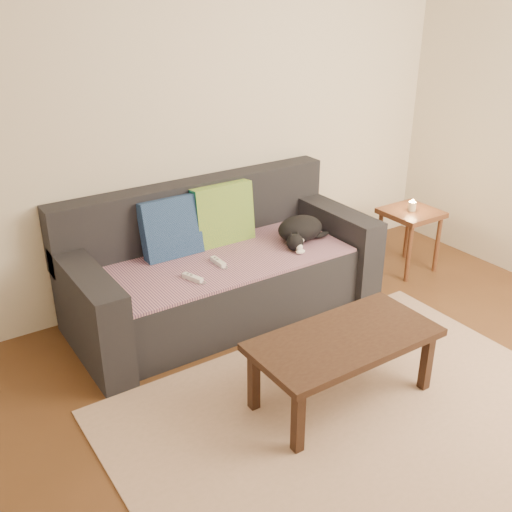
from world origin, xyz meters
The scene contains 13 objects.
ground centered at (0.00, 0.00, 0.00)m, with size 4.50×4.50×0.00m, color brown.
back_wall centered at (0.00, 2.00, 1.30)m, with size 4.50×0.04×2.60m, color beige.
sofa centered at (0.00, 1.57, 0.31)m, with size 2.10×0.94×0.87m.
throw_blanket centered at (0.00, 1.48, 0.43)m, with size 1.66×0.74×0.02m, color #472D55.
cushion_navy centered at (-0.28, 1.74, 0.63)m, with size 0.40×0.10×0.40m, color navy.
cushion_green centered at (0.13, 1.74, 0.63)m, with size 0.45×0.11×0.45m, color #0C4F3D.
cat centered at (0.58, 1.43, 0.53)m, with size 0.42×0.35×0.18m.
wii_remote_a centered at (-0.34, 1.32, 0.46)m, with size 0.15×0.04×0.03m, color white.
wii_remote_b centered at (-0.10, 1.43, 0.46)m, with size 0.15×0.04×0.03m, color white.
side_table centered at (1.59, 1.32, 0.41)m, with size 0.40×0.40×0.50m.
candle centered at (1.59, 1.32, 0.54)m, with size 0.06×0.06×0.09m.
rug centered at (0.00, 0.15, 0.01)m, with size 2.50×1.80×0.01m, color tan.
coffee_table centered at (0.05, 0.34, 0.36)m, with size 1.03×0.51×0.41m.
Camera 1 is at (-1.84, -1.66, 2.14)m, focal length 42.00 mm.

